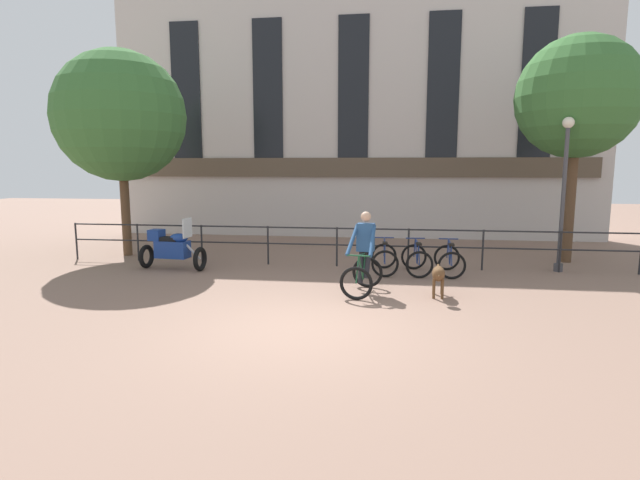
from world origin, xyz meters
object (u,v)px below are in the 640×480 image
at_px(dog, 439,275).
at_px(parked_bicycle_mid_right, 449,260).
at_px(street_lamp, 564,186).
at_px(parked_motorcycle, 172,248).
at_px(parked_bicycle_near_lamp, 384,259).
at_px(parked_bicycle_mid_left, 417,259).
at_px(cyclist_with_bike, 364,257).

distance_m(dog, parked_bicycle_mid_right, 2.30).
xyz_separation_m(parked_bicycle_mid_right, street_lamp, (2.79, 0.78, 1.81)).
relative_size(dog, street_lamp, 0.27).
relative_size(parked_motorcycle, parked_bicycle_near_lamp, 1.51).
bearing_deg(street_lamp, parked_bicycle_mid_right, -164.45).
distance_m(parked_bicycle_mid_left, street_lamp, 4.09).
distance_m(cyclist_with_bike, parked_bicycle_mid_right, 2.86).
distance_m(cyclist_with_bike, parked_bicycle_near_lamp, 2.08).
relative_size(cyclist_with_bike, parked_motorcycle, 0.99).
height_order(dog, parked_motorcycle, parked_motorcycle).
relative_size(cyclist_with_bike, street_lamp, 0.44).
bearing_deg(dog, parked_motorcycle, 168.22).
bearing_deg(dog, parked_bicycle_near_lamp, 120.64).
relative_size(cyclist_with_bike, parked_bicycle_near_lamp, 1.50).
relative_size(parked_bicycle_near_lamp, parked_bicycle_mid_left, 0.98).
height_order(cyclist_with_bike, parked_bicycle_near_lamp, cyclist_with_bike).
bearing_deg(street_lamp, parked_bicycle_mid_left, -167.76).
relative_size(parked_bicycle_near_lamp, street_lamp, 0.30).
bearing_deg(parked_bicycle_mid_left, dog, 93.42).
height_order(parked_motorcycle, parked_bicycle_near_lamp, parked_motorcycle).
height_order(cyclist_with_bike, street_lamp, street_lamp).
distance_m(parked_motorcycle, parked_bicycle_near_lamp, 5.44).
distance_m(dog, parked_bicycle_mid_left, 2.28).
distance_m(dog, parked_motorcycle, 6.81).
bearing_deg(parked_bicycle_mid_left, parked_bicycle_near_lamp, -4.59).
distance_m(parked_bicycle_mid_left, parked_bicycle_mid_right, 0.79).
xyz_separation_m(cyclist_with_bike, street_lamp, (4.80, 2.78, 1.41)).
bearing_deg(cyclist_with_bike, parked_bicycle_near_lamp, 87.35).
distance_m(cyclist_with_bike, parked_bicycle_mid_left, 2.37).
relative_size(cyclist_with_bike, parked_bicycle_mid_right, 1.53).
height_order(parked_bicycle_near_lamp, parked_bicycle_mid_left, same).
bearing_deg(parked_motorcycle, cyclist_with_bike, -102.33).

